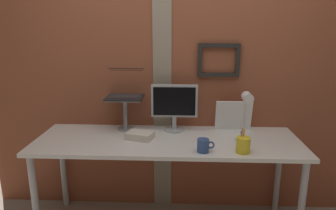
{
  "coord_description": "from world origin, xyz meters",
  "views": [
    {
      "loc": [
        0.04,
        -2.21,
        1.64
      ],
      "look_at": [
        -0.07,
        0.18,
        1.02
      ],
      "focal_mm": 33.39,
      "sensor_mm": 36.0,
      "label": 1
    }
  ],
  "objects_px": {
    "pen_cup": "(243,145)",
    "monitor": "(174,104)",
    "laptop": "(126,89)",
    "coffee_mug": "(203,146)",
    "desk_lamp": "(246,111)",
    "whiteboard_panel": "(233,116)"
  },
  "relations": [
    {
      "from": "monitor",
      "to": "coffee_mug",
      "type": "distance_m",
      "value": 0.54
    },
    {
      "from": "laptop",
      "to": "whiteboard_panel",
      "type": "distance_m",
      "value": 0.94
    },
    {
      "from": "laptop",
      "to": "pen_cup",
      "type": "distance_m",
      "value": 1.09
    },
    {
      "from": "monitor",
      "to": "pen_cup",
      "type": "xyz_separation_m",
      "value": [
        0.49,
        -0.46,
        -0.17
      ]
    },
    {
      "from": "monitor",
      "to": "desk_lamp",
      "type": "distance_m",
      "value": 0.6
    },
    {
      "from": "pen_cup",
      "to": "monitor",
      "type": "bearing_deg",
      "value": 137.18
    },
    {
      "from": "monitor",
      "to": "laptop",
      "type": "height_order",
      "value": "laptop"
    },
    {
      "from": "desk_lamp",
      "to": "whiteboard_panel",
      "type": "bearing_deg",
      "value": 96.74
    },
    {
      "from": "laptop",
      "to": "whiteboard_panel",
      "type": "bearing_deg",
      "value": -3.12
    },
    {
      "from": "pen_cup",
      "to": "coffee_mug",
      "type": "xyz_separation_m",
      "value": [
        -0.28,
        -0.0,
        -0.01
      ]
    },
    {
      "from": "monitor",
      "to": "pen_cup",
      "type": "distance_m",
      "value": 0.69
    },
    {
      "from": "laptop",
      "to": "monitor",
      "type": "bearing_deg",
      "value": -10.89
    },
    {
      "from": "desk_lamp",
      "to": "coffee_mug",
      "type": "xyz_separation_m",
      "value": [
        -0.32,
        -0.19,
        -0.2
      ]
    },
    {
      "from": "monitor",
      "to": "coffee_mug",
      "type": "relative_size",
      "value": 3.19
    },
    {
      "from": "laptop",
      "to": "coffee_mug",
      "type": "bearing_deg",
      "value": -40.36
    },
    {
      "from": "desk_lamp",
      "to": "pen_cup",
      "type": "bearing_deg",
      "value": -102.24
    },
    {
      "from": "monitor",
      "to": "laptop",
      "type": "relative_size",
      "value": 1.23
    },
    {
      "from": "monitor",
      "to": "coffee_mug",
      "type": "xyz_separation_m",
      "value": [
        0.22,
        -0.46,
        -0.18
      ]
    },
    {
      "from": "desk_lamp",
      "to": "coffee_mug",
      "type": "bearing_deg",
      "value": -149.48
    },
    {
      "from": "desk_lamp",
      "to": "coffee_mug",
      "type": "distance_m",
      "value": 0.42
    },
    {
      "from": "laptop",
      "to": "pen_cup",
      "type": "relative_size",
      "value": 1.84
    },
    {
      "from": "laptop",
      "to": "desk_lamp",
      "type": "xyz_separation_m",
      "value": [
        0.95,
        -0.35,
        -0.09
      ]
    }
  ]
}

